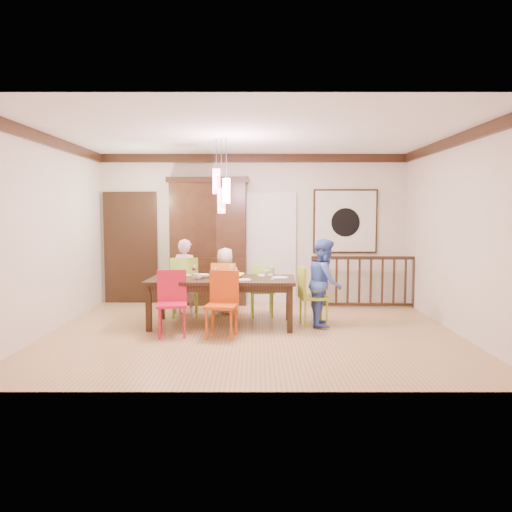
{
  "coord_description": "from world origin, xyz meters",
  "views": [
    {
      "loc": [
        0.06,
        -7.3,
        1.77
      ],
      "look_at": [
        0.05,
        0.5,
        1.09
      ],
      "focal_mm": 35.0,
      "sensor_mm": 36.0,
      "label": 1
    }
  ],
  "objects_px": {
    "china_hutch": "(208,241)",
    "person_far_mid": "(225,281)",
    "person_end_right": "(325,282)",
    "person_far_left": "(185,277)",
    "balustrade": "(365,281)",
    "dining_table": "(222,283)",
    "chair_far_left": "(185,282)",
    "chair_end_right": "(314,292)"
  },
  "relations": [
    {
      "from": "chair_far_left",
      "to": "person_far_mid",
      "type": "bearing_deg",
      "value": -168.84
    },
    {
      "from": "chair_far_left",
      "to": "person_far_mid",
      "type": "xyz_separation_m",
      "value": [
        0.68,
        0.19,
        -0.0
      ]
    },
    {
      "from": "dining_table",
      "to": "person_far_mid",
      "type": "relative_size",
      "value": 1.98
    },
    {
      "from": "person_end_right",
      "to": "person_far_left",
      "type": "bearing_deg",
      "value": 77.8
    },
    {
      "from": "dining_table",
      "to": "chair_end_right",
      "type": "distance_m",
      "value": 1.44
    },
    {
      "from": "chair_end_right",
      "to": "dining_table",
      "type": "bearing_deg",
      "value": 81.9
    },
    {
      "from": "chair_end_right",
      "to": "china_hutch",
      "type": "xyz_separation_m",
      "value": [
        -1.82,
        1.89,
        0.69
      ]
    },
    {
      "from": "dining_table",
      "to": "chair_far_left",
      "type": "xyz_separation_m",
      "value": [
        -0.68,
        0.7,
        -0.09
      ]
    },
    {
      "from": "dining_table",
      "to": "balustrade",
      "type": "distance_m",
      "value": 3.0
    },
    {
      "from": "chair_far_left",
      "to": "china_hutch",
      "type": "relative_size",
      "value": 0.42
    },
    {
      "from": "dining_table",
      "to": "china_hutch",
      "type": "bearing_deg",
      "value": 103.91
    },
    {
      "from": "chair_end_right",
      "to": "person_far_mid",
      "type": "height_order",
      "value": "person_far_mid"
    },
    {
      "from": "china_hutch",
      "to": "person_far_mid",
      "type": "bearing_deg",
      "value": -68.84
    },
    {
      "from": "china_hutch",
      "to": "person_far_left",
      "type": "relative_size",
      "value": 1.85
    },
    {
      "from": "china_hutch",
      "to": "balustrade",
      "type": "height_order",
      "value": "china_hutch"
    },
    {
      "from": "dining_table",
      "to": "chair_end_right",
      "type": "bearing_deg",
      "value": 1.72
    },
    {
      "from": "chair_end_right",
      "to": "balustrade",
      "type": "height_order",
      "value": "balustrade"
    },
    {
      "from": "china_hutch",
      "to": "person_far_left",
      "type": "height_order",
      "value": "china_hutch"
    },
    {
      "from": "balustrade",
      "to": "person_far_mid",
      "type": "height_order",
      "value": "person_far_mid"
    },
    {
      "from": "chair_end_right",
      "to": "chair_far_left",
      "type": "bearing_deg",
      "value": 63.88
    },
    {
      "from": "dining_table",
      "to": "person_far_mid",
      "type": "bearing_deg",
      "value": 92.4
    },
    {
      "from": "dining_table",
      "to": "china_hutch",
      "type": "height_order",
      "value": "china_hutch"
    },
    {
      "from": "chair_far_left",
      "to": "person_end_right",
      "type": "distance_m",
      "value": 2.39
    },
    {
      "from": "person_far_left",
      "to": "china_hutch",
      "type": "bearing_deg",
      "value": -86.62
    },
    {
      "from": "china_hutch",
      "to": "person_end_right",
      "type": "height_order",
      "value": "china_hutch"
    },
    {
      "from": "china_hutch",
      "to": "person_end_right",
      "type": "xyz_separation_m",
      "value": [
        2.0,
        -1.87,
        -0.54
      ]
    },
    {
      "from": "balustrade",
      "to": "dining_table",
      "type": "bearing_deg",
      "value": -147.71
    },
    {
      "from": "person_far_mid",
      "to": "person_end_right",
      "type": "height_order",
      "value": "person_end_right"
    },
    {
      "from": "person_end_right",
      "to": "chair_end_right",
      "type": "bearing_deg",
      "value": 103.82
    },
    {
      "from": "chair_far_left",
      "to": "balustrade",
      "type": "distance_m",
      "value": 3.36
    },
    {
      "from": "balustrade",
      "to": "person_end_right",
      "type": "distance_m",
      "value": 1.81
    },
    {
      "from": "china_hutch",
      "to": "person_end_right",
      "type": "distance_m",
      "value": 2.79
    },
    {
      "from": "dining_table",
      "to": "balustrade",
      "type": "bearing_deg",
      "value": 32.97
    },
    {
      "from": "chair_end_right",
      "to": "balustrade",
      "type": "distance_m",
      "value": 1.92
    },
    {
      "from": "chair_end_right",
      "to": "person_far_mid",
      "type": "bearing_deg",
      "value": 50.51
    },
    {
      "from": "chair_end_right",
      "to": "person_end_right",
      "type": "xyz_separation_m",
      "value": [
        0.18,
        0.02,
        0.15
      ]
    },
    {
      "from": "balustrade",
      "to": "person_end_right",
      "type": "height_order",
      "value": "person_end_right"
    },
    {
      "from": "chair_end_right",
      "to": "person_far_mid",
      "type": "relative_size",
      "value": 0.79
    },
    {
      "from": "person_end_right",
      "to": "chair_far_left",
      "type": "bearing_deg",
      "value": 80.34
    },
    {
      "from": "dining_table",
      "to": "person_far_left",
      "type": "distance_m",
      "value": 1.07
    },
    {
      "from": "dining_table",
      "to": "chair_far_left",
      "type": "distance_m",
      "value": 0.98
    },
    {
      "from": "person_far_left",
      "to": "person_far_mid",
      "type": "distance_m",
      "value": 0.7
    }
  ]
}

